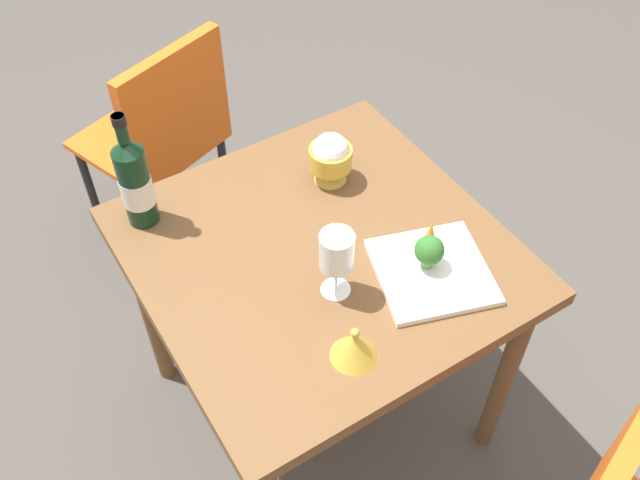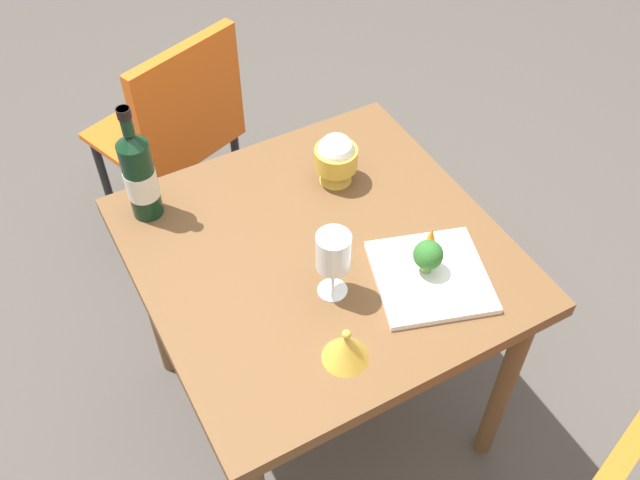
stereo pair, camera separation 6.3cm
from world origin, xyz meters
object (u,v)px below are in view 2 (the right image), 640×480
object	(u,v)px
wine_glass	(333,253)
rice_bowl	(336,158)
carrot_garnish_left	(431,239)
rice_bowl_lid	(346,347)
broccoli_floret	(428,255)
chair_by_wall	(178,125)
wine_bottle	(139,175)
serving_plate	(430,276)

from	to	relation	value
wine_glass	rice_bowl	world-z (taller)	wine_glass
carrot_garnish_left	rice_bowl_lid	bearing A→B (deg)	-64.06
broccoli_floret	wine_glass	bearing A→B (deg)	-106.06
rice_bowl	carrot_garnish_left	bearing A→B (deg)	11.30
rice_bowl	chair_by_wall	bearing A→B (deg)	-162.45
wine_bottle	rice_bowl_lid	bearing A→B (deg)	19.64
wine_bottle	wine_glass	distance (m)	0.52
chair_by_wall	serving_plate	world-z (taller)	chair_by_wall
wine_glass	carrot_garnish_left	bearing A→B (deg)	87.31
wine_bottle	rice_bowl_lid	distance (m)	0.64
chair_by_wall	wine_glass	world-z (taller)	wine_glass
chair_by_wall	rice_bowl_lid	bearing A→B (deg)	-111.73
carrot_garnish_left	chair_by_wall	bearing A→B (deg)	-164.47
rice_bowl_lid	carrot_garnish_left	size ratio (longest dim) A/B	1.43
wine_bottle	carrot_garnish_left	bearing A→B (deg)	49.75
broccoli_floret	carrot_garnish_left	size ratio (longest dim) A/B	1.23
rice_bowl	carrot_garnish_left	size ratio (longest dim) A/B	2.03
wine_bottle	serving_plate	xyz separation A→B (m)	(0.51, 0.49, -0.12)
rice_bowl_lid	broccoli_floret	xyz separation A→B (m)	(-0.10, 0.27, 0.03)
wine_glass	rice_bowl_lid	distance (m)	0.20
wine_bottle	carrot_garnish_left	size ratio (longest dim) A/B	4.53
rice_bowl	carrot_garnish_left	world-z (taller)	rice_bowl
rice_bowl_lid	serving_plate	size ratio (longest dim) A/B	0.32
rice_bowl_lid	broccoli_floret	size ratio (longest dim) A/B	1.17
wine_glass	serving_plate	size ratio (longest dim) A/B	0.57
chair_by_wall	rice_bowl_lid	distance (m)	1.17
rice_bowl	broccoli_floret	size ratio (longest dim) A/B	1.65
wine_bottle	wine_glass	xyz separation A→B (m)	(0.44, 0.28, 0.00)
rice_bowl_lid	broccoli_floret	distance (m)	0.29
wine_glass	carrot_garnish_left	xyz separation A→B (m)	(0.01, 0.25, -0.08)
rice_bowl	rice_bowl_lid	bearing A→B (deg)	-27.48
chair_by_wall	carrot_garnish_left	size ratio (longest dim) A/B	12.17
chair_by_wall	rice_bowl	bearing A→B (deg)	-92.15
wine_bottle	rice_bowl_lid	xyz separation A→B (m)	(0.60, 0.21, -0.09)
serving_plate	broccoli_floret	bearing A→B (deg)	-170.01
wine_glass	broccoli_floret	distance (m)	0.23
wine_bottle	rice_bowl	world-z (taller)	wine_bottle
rice_bowl	broccoli_floret	world-z (taller)	rice_bowl
wine_bottle	carrot_garnish_left	xyz separation A→B (m)	(0.45, 0.53, -0.07)
rice_bowl_lid	wine_glass	bearing A→B (deg)	159.24
chair_by_wall	carrot_garnish_left	world-z (taller)	chair_by_wall
rice_bowl_lid	serving_plate	distance (m)	0.29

